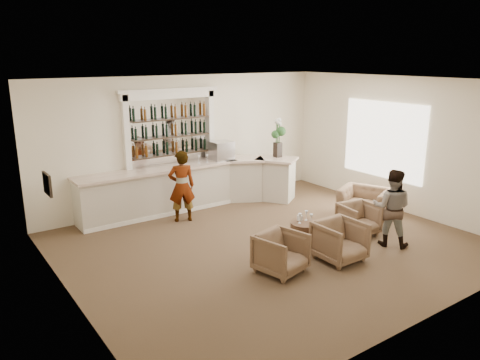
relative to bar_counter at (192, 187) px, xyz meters
The scene contains 19 objects.
ground 3.05m from the bar_counter, 86.88° to the right, with size 8.00×8.00×0.00m, color brown.
room_shell 2.91m from the bar_counter, 81.89° to the right, with size 8.04×7.02×3.32m.
bar_counter is the anchor object (origin of this frame).
back_bar_alcove 1.55m from the bar_counter, 129.15° to the left, with size 2.64×0.25×3.00m.
cocktail_table 3.50m from the bar_counter, 78.91° to the right, with size 0.59×0.59×0.50m, color #49301F.
sommelier 0.97m from the bar_counter, 134.54° to the right, with size 0.61×0.40×1.68m, color gray.
guest 4.87m from the bar_counter, 64.09° to the right, with size 0.77×0.60×1.59m, color gray.
armchair_left 4.10m from the bar_counter, 96.99° to the right, with size 0.78×0.80×0.73m, color brown.
armchair_center 4.38m from the bar_counter, 80.30° to the right, with size 0.82×0.84×0.77m, color brown.
armchair_right 4.16m from the bar_counter, 59.90° to the right, with size 0.73×0.75×0.68m, color brown.
armchair_far 4.22m from the bar_counter, 44.85° to the right, with size 1.11×0.97×0.72m, color brown.
espresso_machine 1.22m from the bar_counter, ahead, with size 0.55×0.46×0.48m, color silver.
flower_vase 2.64m from the bar_counter, 12.64° to the right, with size 0.27×0.27×1.04m.
wine_glass_bar_left 0.81m from the bar_counter, ahead, with size 0.07×0.07×0.21m, color white, non-canonical shape.
wine_glass_bar_right 0.71m from the bar_counter, ahead, with size 0.07×0.07×0.21m, color white, non-canonical shape.
wine_glass_tbl_a 3.43m from the bar_counter, 80.78° to the right, with size 0.07×0.07×0.21m, color white, non-canonical shape.
wine_glass_tbl_b 3.43m from the bar_counter, 77.01° to the right, with size 0.07×0.07×0.21m, color white, non-canonical shape.
wine_glass_tbl_c 3.62m from the bar_counter, 78.68° to the right, with size 0.07×0.07×0.21m, color white, non-canonical shape.
napkin_holder 3.34m from the bar_counter, 78.78° to the right, with size 0.08×0.08×0.12m, color white.
Camera 1 is at (-5.68, -6.95, 3.77)m, focal length 35.00 mm.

